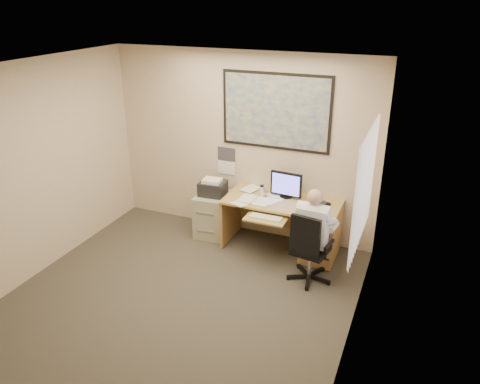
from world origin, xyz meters
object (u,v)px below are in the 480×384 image
at_px(filing_cabinet, 213,211).
at_px(office_chair, 310,261).
at_px(person, 312,235).
at_px(desk, 305,224).

distance_m(filing_cabinet, office_chair, 1.81).
height_order(office_chair, person, person).
bearing_deg(office_chair, person, 104.63).
bearing_deg(office_chair, filing_cabinet, 166.60).
bearing_deg(person, office_chair, -80.05).
relative_size(desk, filing_cabinet, 1.77).
bearing_deg(desk, office_chair, -69.64).
distance_m(desk, person, 0.67).
xyz_separation_m(desk, filing_cabinet, (-1.42, 0.02, -0.05)).
bearing_deg(filing_cabinet, person, -24.41).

